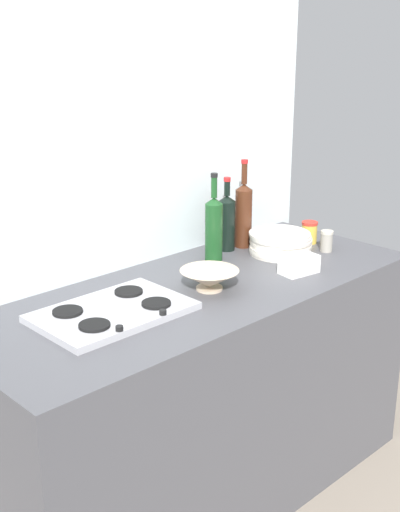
# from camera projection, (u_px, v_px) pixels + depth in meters

# --- Properties ---
(ground_plane) EXTENTS (6.00, 6.00, 0.00)m
(ground_plane) POSITION_uv_depth(u_px,v_px,m) (200.00, 491.00, 2.79)
(ground_plane) COLOR gray
(ground_plane) RESTS_ON ground
(counter_block) EXTENTS (1.80, 0.70, 0.90)m
(counter_block) POSITION_uv_depth(u_px,v_px,m) (200.00, 395.00, 2.65)
(counter_block) COLOR #4C4C51
(counter_block) RESTS_ON ground
(backsplash_panel) EXTENTS (1.90, 0.06, 2.48)m
(backsplash_panel) POSITION_uv_depth(u_px,v_px,m) (132.00, 181.00, 2.66)
(backsplash_panel) COLOR silver
(backsplash_panel) RESTS_ON ground
(stovetop_hob) EXTENTS (0.50, 0.33, 0.04)m
(stovetop_hob) POSITION_uv_depth(u_px,v_px,m) (113.00, 312.00, 2.25)
(stovetop_hob) COLOR #B2B2B7
(stovetop_hob) RESTS_ON counter_block
(plate_stack) EXTENTS (0.27, 0.27, 0.09)m
(plate_stack) POSITION_uv_depth(u_px,v_px,m) (280.00, 243.00, 2.86)
(plate_stack) COLOR silver
(plate_stack) RESTS_ON counter_block
(wine_bottle_leftmost) EXTENTS (0.07, 0.07, 0.36)m
(wine_bottle_leftmost) POSITION_uv_depth(u_px,v_px,m) (214.00, 227.00, 2.75)
(wine_bottle_leftmost) COLOR #19471E
(wine_bottle_leftmost) RESTS_ON counter_block
(wine_bottle_mid_left) EXTENTS (0.07, 0.07, 0.38)m
(wine_bottle_mid_left) POSITION_uv_depth(u_px,v_px,m) (244.00, 214.00, 2.92)
(wine_bottle_mid_left) COLOR #472314
(wine_bottle_mid_left) RESTS_ON counter_block
(wine_bottle_mid_right) EXTENTS (0.07, 0.07, 0.31)m
(wine_bottle_mid_right) POSITION_uv_depth(u_px,v_px,m) (227.00, 221.00, 2.88)
(wine_bottle_mid_right) COLOR black
(wine_bottle_mid_right) RESTS_ON counter_block
(mixing_bowl) EXTENTS (0.22, 0.22, 0.07)m
(mixing_bowl) POSITION_uv_depth(u_px,v_px,m) (209.00, 279.00, 2.47)
(mixing_bowl) COLOR beige
(mixing_bowl) RESTS_ON counter_block
(butter_dish) EXTENTS (0.16, 0.11, 0.07)m
(butter_dish) POSITION_uv_depth(u_px,v_px,m) (299.00, 265.00, 2.63)
(butter_dish) COLOR white
(butter_dish) RESTS_ON counter_block
(condiment_jar_front) EXTENTS (0.07, 0.07, 0.10)m
(condiment_jar_front) POSITION_uv_depth(u_px,v_px,m) (309.00, 232.00, 3.00)
(condiment_jar_front) COLOR gold
(condiment_jar_front) RESTS_ON counter_block
(condiment_jar_rear) EXTENTS (0.05, 0.05, 0.09)m
(condiment_jar_rear) POSITION_uv_depth(u_px,v_px,m) (327.00, 241.00, 2.89)
(condiment_jar_rear) COLOR #9E998C
(condiment_jar_rear) RESTS_ON counter_block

